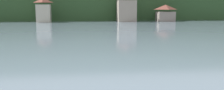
% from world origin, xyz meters
% --- Properties ---
extents(wooded_hillside, '(352.00, 73.89, 44.73)m').
position_xyz_m(wooded_hillside, '(-24.49, 165.98, 8.98)').
color(wooded_hillside, '#2D4C28').
rests_on(wooded_hillside, ground_plane).
extents(shore_building_westcentral, '(4.93, 4.70, 8.34)m').
position_xyz_m(shore_building_westcentral, '(-14.65, 118.10, 4.04)').
color(shore_building_westcentral, '#BCB29E').
rests_on(shore_building_westcentral, ground_plane).
extents(shore_building_central, '(6.84, 5.74, 10.38)m').
position_xyz_m(shore_building_central, '(14.65, 118.59, 5.03)').
color(shore_building_central, gray).
rests_on(shore_building_central, ground_plane).
extents(shore_building_eastcentral, '(6.47, 5.41, 6.11)m').
position_xyz_m(shore_building_eastcentral, '(29.30, 118.43, 3.01)').
color(shore_building_eastcentral, gray).
rests_on(shore_building_eastcentral, ground_plane).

